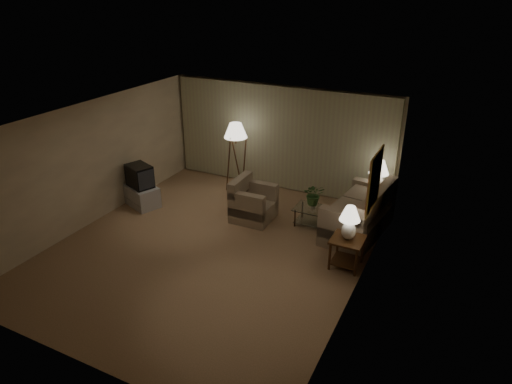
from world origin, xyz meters
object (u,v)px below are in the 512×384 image
tv_cabinet (142,196)px  table_lamp_near (350,220)px  side_table_far (375,200)px  ottoman (245,198)px  sofa (358,215)px  side_table_near (347,247)px  table_lamp_far (379,174)px  coffee_table (319,215)px  vase (313,206)px  floor_lamp (236,156)px  crt_tv (140,176)px  armchair (254,204)px

tv_cabinet → table_lamp_near: bearing=17.5°
side_table_far → ottoman: side_table_far is taller
sofa → side_table_near: (0.15, -1.35, -0.01)m
sofa → side_table_far: (0.15, 0.98, -0.03)m
side_table_far → table_lamp_far: size_ratio=0.78×
coffee_table → vase: vase is taller
table_lamp_far → floor_lamp: (-3.57, -0.14, -0.11)m
side_table_near → coffee_table: bearing=128.1°
side_table_far → vase: bearing=-136.3°
sofa → ottoman: (-2.77, 0.08, -0.22)m
sofa → tv_cabinet: 5.15m
vase → floor_lamp: bearing=159.0°
side_table_far → table_lamp_far: 0.65m
ottoman → side_table_far: bearing=17.1°
table_lamp_near → crt_tv: bearing=176.0°
sofa → table_lamp_far: table_lamp_far is taller
armchair → floor_lamp: 1.76m
armchair → side_table_near: bearing=-112.0°
side_table_near → ottoman: 3.26m
crt_tv → ottoman: size_ratio=1.15×
crt_tv → vase: crt_tv is taller
coffee_table → floor_lamp: 2.83m
armchair → sofa: bearing=-80.9°
side_table_far → crt_tv: 5.57m
sofa → table_lamp_near: (0.15, -1.35, 0.56)m
side_table_near → ottoman: size_ratio=0.93×
sofa → table_lamp_near: table_lamp_near is taller
coffee_table → ottoman: ottoman is taller
side_table_near → tv_cabinet: bearing=176.0°
ottoman → armchair: bearing=-46.4°
armchair → coffee_table: armchair is taller
side_table_far → floor_lamp: size_ratio=0.33×
armchair → crt_tv: crt_tv is taller
tv_cabinet → ottoman: tv_cabinet is taller
side_table_near → vase: (-1.13, 1.25, 0.07)m
coffee_table → vase: bearing=-180.0°
armchair → ottoman: 0.70m
coffee_table → tv_cabinet: bearing=-168.2°
side_table_far → crt_tv: crt_tv is taller
sofa → tv_cabinet: bearing=-71.5°
tv_cabinet → crt_tv: size_ratio=1.37×
floor_lamp → vase: 2.65m
table_lamp_far → table_lamp_near: bearing=-90.0°
armchair → table_lamp_near: table_lamp_near is taller
table_lamp_far → floor_lamp: floor_lamp is taller
side_table_far → table_lamp_far: (-0.00, -0.00, 0.65)m
table_lamp_near → ottoman: (-2.92, 1.43, -0.78)m
table_lamp_far → coffee_table: (-0.98, -1.08, -0.78)m
tv_cabinet → ottoman: bearing=46.5°
armchair → vase: armchair is taller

